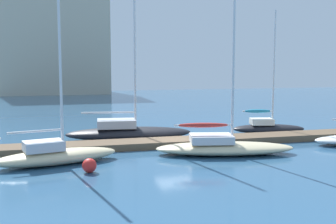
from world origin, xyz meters
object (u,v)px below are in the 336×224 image
sailboat_4 (268,126)px  sailboat_3 (223,145)px  sailboat_1 (55,154)px  harbor_building_distant (55,41)px  sailboat_2 (128,131)px  mooring_buoy_red (89,166)px

sailboat_4 → sailboat_3: bearing=-122.5°
sailboat_1 → harbor_building_distant: 58.59m
sailboat_3 → harbor_building_distant: bearing=111.5°
sailboat_2 → harbor_building_distant: 52.63m
sailboat_2 → harbor_building_distant: harbor_building_distant is taller
harbor_building_distant → sailboat_4: bearing=-72.9°
mooring_buoy_red → sailboat_4: bearing=30.5°
sailboat_2 → sailboat_4: (10.91, -0.12, -0.09)m
sailboat_4 → harbor_building_distant: (-15.95, 51.71, 9.19)m
sailboat_2 → sailboat_4: size_ratio=1.53×
sailboat_1 → mooring_buoy_red: bearing=-67.3°
sailboat_1 → harbor_building_distant: bearing=76.4°
sailboat_3 → sailboat_1: bearing=-168.1°
harbor_building_distant → sailboat_3: bearing=-80.5°
sailboat_1 → sailboat_3: bearing=-13.8°
sailboat_4 → mooring_buoy_red: (-14.21, -8.36, -0.18)m
mooring_buoy_red → harbor_building_distant: (-1.74, 60.07, 9.38)m
sailboat_3 → sailboat_2: bearing=138.6°
sailboat_2 → sailboat_4: 10.92m
sailboat_1 → mooring_buoy_red: (1.63, -2.21, -0.20)m
sailboat_4 → harbor_building_distant: harbor_building_distant is taller
sailboat_3 → mooring_buoy_red: bearing=-152.6°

